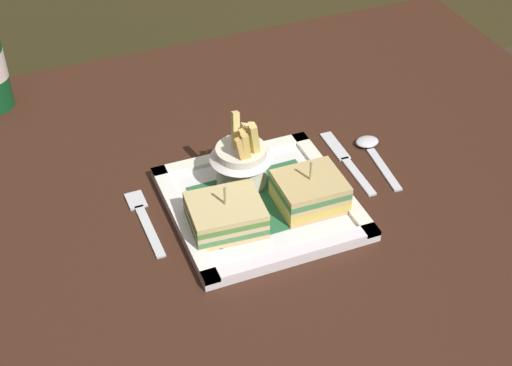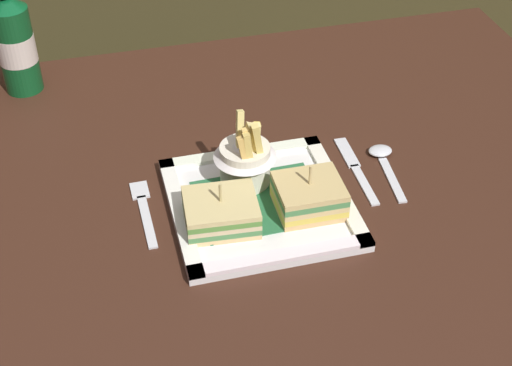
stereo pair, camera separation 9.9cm
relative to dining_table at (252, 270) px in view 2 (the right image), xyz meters
The scene contains 9 objects.
dining_table is the anchor object (origin of this frame).
square_plate 0.13m from the dining_table, 47.08° to the right, with size 0.24×0.24×0.02m.
sandwich_half_left 0.17m from the dining_table, 143.54° to the right, with size 0.10×0.09×0.06m.
sandwich_half_right 0.17m from the dining_table, 29.08° to the right, with size 0.09×0.08×0.07m.
fries_cup 0.18m from the dining_table, 88.43° to the left, with size 0.09×0.09×0.11m.
beer_bottle 0.52m from the dining_table, 127.45° to the left, with size 0.06×0.06×0.24m.
fork 0.19m from the dining_table, behind, with size 0.02×0.14×0.00m.
knife 0.21m from the dining_table, 13.58° to the left, with size 0.02×0.16×0.00m.
spoon 0.25m from the dining_table, 12.22° to the left, with size 0.03×0.13×0.01m.
Camera 2 is at (-0.19, -0.74, 1.40)m, focal length 52.79 mm.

